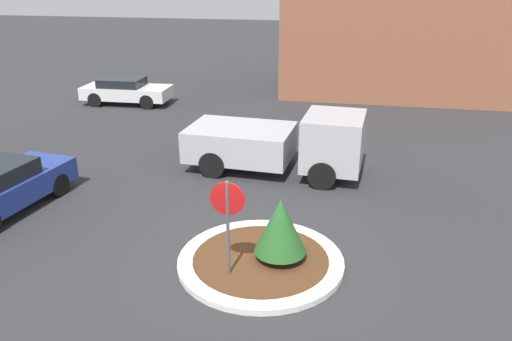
# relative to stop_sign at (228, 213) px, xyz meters

# --- Properties ---
(ground_plane) EXTENTS (120.00, 120.00, 0.00)m
(ground_plane) POSITION_rel_stop_sign_xyz_m (0.56, 0.74, -1.60)
(ground_plane) COLOR #2D2D30
(traffic_island) EXTENTS (3.78, 3.78, 0.14)m
(traffic_island) POSITION_rel_stop_sign_xyz_m (0.56, 0.74, -1.53)
(traffic_island) COLOR silver
(traffic_island) RESTS_ON ground_plane
(stop_sign) EXTENTS (0.73, 0.07, 2.30)m
(stop_sign) POSITION_rel_stop_sign_xyz_m (0.00, 0.00, 0.00)
(stop_sign) COLOR #4C4C51
(stop_sign) RESTS_ON ground_plane
(island_shrub) EXTENTS (1.18, 1.18, 1.47)m
(island_shrub) POSITION_rel_stop_sign_xyz_m (0.98, 0.83, -0.63)
(island_shrub) COLOR brown
(island_shrub) RESTS_ON traffic_island
(utility_truck) EXTENTS (5.84, 2.71, 2.04)m
(utility_truck) POSITION_rel_stop_sign_xyz_m (0.13, 6.44, -0.59)
(utility_truck) COLOR #B2B2B7
(utility_truck) RESTS_ON ground_plane
(storefront_building) EXTENTS (12.82, 6.07, 7.88)m
(storefront_building) POSITION_rel_stop_sign_xyz_m (4.92, 19.09, 2.34)
(storefront_building) COLOR #93563D
(storefront_building) RESTS_ON ground_plane
(parked_sedan_white) EXTENTS (4.36, 1.92, 1.30)m
(parked_sedan_white) POSITION_rel_stop_sign_xyz_m (-8.82, 13.90, -0.92)
(parked_sedan_white) COLOR silver
(parked_sedan_white) RESTS_ON ground_plane
(parked_sedan_blue) EXTENTS (2.27, 4.45, 1.41)m
(parked_sedan_blue) POSITION_rel_stop_sign_xyz_m (-6.95, 1.96, -0.88)
(parked_sedan_blue) COLOR navy
(parked_sedan_blue) RESTS_ON ground_plane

